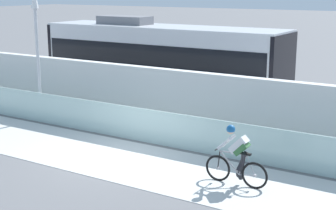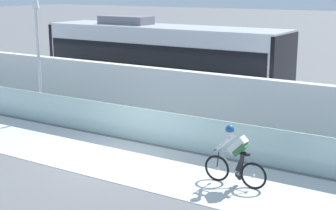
% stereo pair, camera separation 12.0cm
% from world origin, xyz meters
% --- Properties ---
extents(ground_plane, '(200.00, 200.00, 0.00)m').
position_xyz_m(ground_plane, '(0.00, 0.00, 0.00)').
color(ground_plane, slate).
extents(bike_path_deck, '(32.00, 3.20, 0.01)m').
position_xyz_m(bike_path_deck, '(0.00, 0.00, 0.01)').
color(bike_path_deck, silver).
rests_on(bike_path_deck, ground).
extents(glass_parapet, '(32.00, 0.05, 1.15)m').
position_xyz_m(glass_parapet, '(0.00, 1.85, 0.57)').
color(glass_parapet, silver).
rests_on(glass_parapet, ground).
extents(concrete_barrier_wall, '(32.00, 0.36, 2.21)m').
position_xyz_m(concrete_barrier_wall, '(0.00, 3.65, 1.11)').
color(concrete_barrier_wall, silver).
rests_on(concrete_barrier_wall, ground).
extents(tram_rail_near, '(32.00, 0.08, 0.01)m').
position_xyz_m(tram_rail_near, '(0.00, 6.13, 0.00)').
color(tram_rail_near, '#595654').
rests_on(tram_rail_near, ground).
extents(tram_rail_far, '(32.00, 0.08, 0.01)m').
position_xyz_m(tram_rail_far, '(0.00, 7.57, 0.00)').
color(tram_rail_far, '#595654').
rests_on(tram_rail_far, ground).
extents(tram, '(11.06, 2.54, 3.81)m').
position_xyz_m(tram, '(-2.61, 6.85, 1.89)').
color(tram, silver).
rests_on(tram, ground).
extents(cyclist_on_bike, '(1.77, 0.58, 1.61)m').
position_xyz_m(cyclist_on_bike, '(4.10, 0.00, 0.78)').
color(cyclist_on_bike, black).
rests_on(cyclist_on_bike, ground).
extents(lamp_post_antenna, '(0.28, 0.28, 5.20)m').
position_xyz_m(lamp_post_antenna, '(-5.24, 2.15, 3.29)').
color(lamp_post_antenna, gray).
rests_on(lamp_post_antenna, ground).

